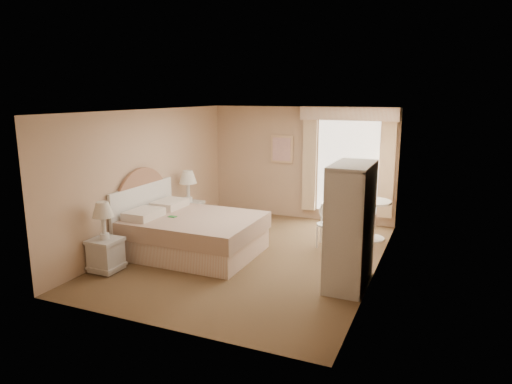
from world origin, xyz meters
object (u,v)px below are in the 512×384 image
at_px(cafe_chair, 328,221).
at_px(armoire, 350,236).
at_px(nightstand_near, 105,246).
at_px(round_table, 371,213).
at_px(nightstand_far, 189,208).
at_px(bed, 188,232).

bearing_deg(cafe_chair, armoire, -67.23).
distance_m(nightstand_near, round_table, 4.90).
bearing_deg(armoire, nightstand_far, 157.61).
bearing_deg(bed, round_table, 35.69).
relative_size(nightstand_near, armoire, 0.62).
relative_size(bed, cafe_chair, 2.75).
distance_m(round_table, cafe_chair, 0.97).
distance_m(bed, armoire, 2.96).
bearing_deg(armoire, round_table, 91.54).
xyz_separation_m(nightstand_far, armoire, (3.65, -1.50, 0.29)).
distance_m(bed, nightstand_near, 1.47).
relative_size(nightstand_far, round_table, 1.58).
height_order(nightstand_far, round_table, nightstand_far).
height_order(nightstand_near, nightstand_far, nightstand_far).
relative_size(nightstand_near, cafe_chair, 1.36).
bearing_deg(armoire, cafe_chair, 114.33).
xyz_separation_m(bed, armoire, (2.93, -0.27, 0.37)).
distance_m(nightstand_near, nightstand_far, 2.51).
relative_size(round_table, armoire, 0.43).
height_order(nightstand_far, armoire, armoire).
relative_size(bed, nightstand_near, 2.03).
bearing_deg(armoire, bed, 174.78).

